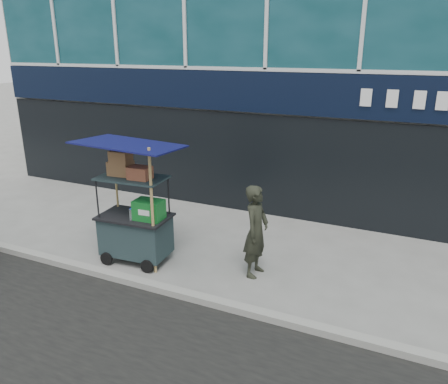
% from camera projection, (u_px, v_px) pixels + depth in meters
% --- Properties ---
extents(ground, '(80.00, 80.00, 0.00)m').
position_uv_depth(ground, '(181.00, 289.00, 7.33)').
color(ground, slate).
rests_on(ground, ground).
extents(curb, '(80.00, 0.18, 0.12)m').
position_uv_depth(curb, '(175.00, 292.00, 7.14)').
color(curb, gray).
rests_on(curb, ground).
extents(vendor_cart, '(1.83, 1.35, 2.35)m').
position_uv_depth(vendor_cart, '(136.00, 220.00, 8.09)').
color(vendor_cart, '#19292B').
rests_on(vendor_cart, ground).
extents(vendor_man, '(0.42, 0.62, 1.66)m').
position_uv_depth(vendor_man, '(256.00, 231.00, 7.58)').
color(vendor_man, black).
rests_on(vendor_man, ground).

